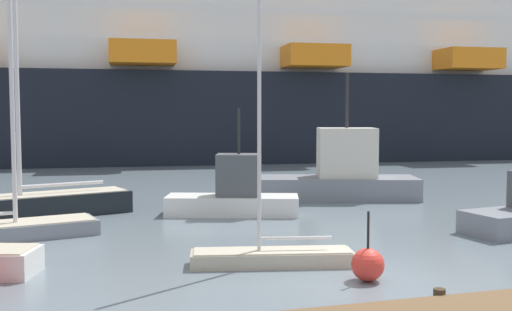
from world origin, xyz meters
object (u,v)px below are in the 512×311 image
(fishing_boat_0, at_px, (342,174))
(fishing_boat_3, at_px, (235,194))
(sailboat_2, at_px, (0,227))
(sailboat_1, at_px, (36,201))
(channel_buoy_1, at_px, (368,265))
(cruise_ship, at_px, (138,84))
(sailboat_0, at_px, (272,252))

(fishing_boat_0, bearing_deg, fishing_boat_3, -136.93)
(sailboat_2, distance_m, fishing_boat_3, 8.72)
(sailboat_2, xyz_separation_m, fishing_boat_0, (14.23, 5.51, 0.74))
(sailboat_1, height_order, channel_buoy_1, sailboat_1)
(sailboat_1, distance_m, fishing_boat_0, 13.54)
(fishing_boat_0, height_order, cruise_ship, cruise_ship)
(sailboat_1, relative_size, fishing_boat_0, 1.62)
(sailboat_1, bearing_deg, cruise_ship, -118.95)
(fishing_boat_3, distance_m, cruise_ship, 32.19)
(fishing_boat_3, relative_size, cruise_ship, 0.04)
(sailboat_0, bearing_deg, fishing_boat_3, -85.16)
(sailboat_1, relative_size, fishing_boat_3, 2.29)
(sailboat_0, relative_size, sailboat_1, 0.61)
(sailboat_0, height_order, fishing_boat_3, sailboat_0)
(sailboat_0, distance_m, fishing_boat_0, 12.96)
(fishing_boat_0, distance_m, cruise_ship, 30.01)
(sailboat_0, distance_m, cruise_ship, 40.13)
(channel_buoy_1, distance_m, cruise_ship, 42.19)
(sailboat_1, xyz_separation_m, cruise_ship, (6.55, 30.09, 5.97))
(sailboat_2, height_order, fishing_boat_3, sailboat_2)
(sailboat_2, distance_m, channel_buoy_1, 11.81)
(sailboat_1, relative_size, channel_buoy_1, 7.38)
(sailboat_1, xyz_separation_m, fishing_boat_3, (7.55, -1.56, 0.18))
(sailboat_1, relative_size, sailboat_2, 1.38)
(sailboat_2, height_order, cruise_ship, cruise_ship)
(fishing_boat_0, distance_m, fishing_boat_3, 6.62)
(sailboat_0, relative_size, cruise_ship, 0.06)
(sailboat_2, xyz_separation_m, channel_buoy_1, (9.13, -7.50, -0.01))
(sailboat_2, height_order, fishing_boat_0, sailboat_2)
(fishing_boat_0, xyz_separation_m, cruise_ship, (-6.90, 28.69, 5.45))
(sailboat_0, bearing_deg, sailboat_2, -24.74)
(sailboat_1, xyz_separation_m, sailboat_2, (-0.78, -4.10, -0.22))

